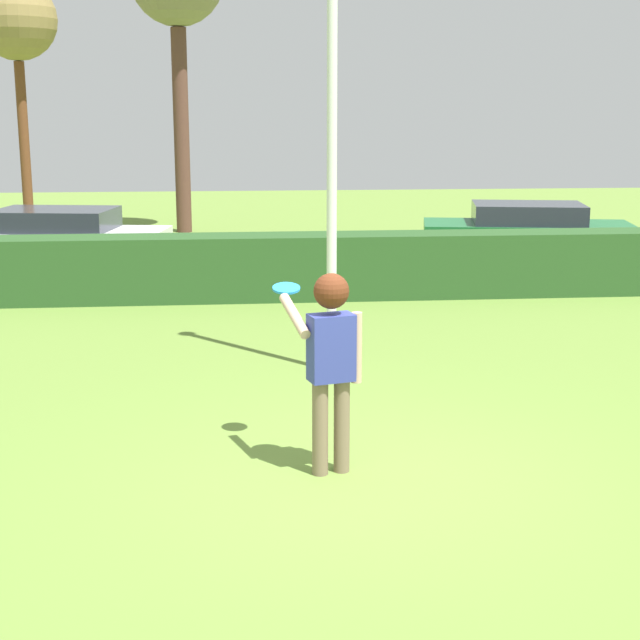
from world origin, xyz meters
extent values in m
plane|color=olive|center=(0.00, 0.00, 0.00)|extent=(60.00, 60.00, 0.00)
cylinder|color=#7A654F|center=(-0.32, 0.17, 0.42)|extent=(0.14, 0.14, 0.84)
cylinder|color=#7A654F|center=(-0.12, 0.22, 0.42)|extent=(0.14, 0.14, 0.84)
cube|color=#313A91|center=(-0.22, 0.19, 1.13)|extent=(0.42, 0.31, 0.58)
cylinder|color=tan|center=(-0.52, 0.41, 1.37)|extent=(0.24, 0.62, 0.30)
cylinder|color=tan|center=(0.01, 0.25, 1.11)|extent=(0.09, 0.09, 0.62)
sphere|color=tan|center=(-0.22, 0.19, 1.59)|extent=(0.22, 0.22, 0.22)
sphere|color=#542714|center=(-0.22, 0.19, 1.62)|extent=(0.30, 0.30, 0.30)
cylinder|color=#268CE5|center=(-0.56, 0.93, 1.51)|extent=(0.25, 0.25, 0.07)
cylinder|color=silver|center=(0.14, 3.51, 2.74)|extent=(0.12, 0.12, 5.48)
cube|color=#294F23|center=(0.00, 8.12, 0.54)|extent=(29.58, 0.90, 1.07)
cube|color=white|center=(-4.41, 11.04, 0.57)|extent=(4.42, 2.36, 0.55)
cube|color=#2D333D|center=(-4.41, 11.04, 1.05)|extent=(2.43, 1.90, 0.40)
cylinder|color=black|center=(-2.82, 11.64, 0.30)|extent=(0.61, 0.20, 0.60)
cylinder|color=black|center=(-3.10, 9.96, 0.30)|extent=(0.61, 0.20, 0.60)
cylinder|color=black|center=(-5.72, 12.12, 0.30)|extent=(0.61, 0.20, 0.60)
cube|color=#1E6633|center=(5.00, 11.25, 0.57)|extent=(4.45, 2.48, 0.55)
cube|color=#2D333D|center=(5.00, 11.25, 1.05)|extent=(2.46, 1.96, 0.40)
cylinder|color=black|center=(6.61, 11.80, 0.30)|extent=(0.61, 0.21, 0.60)
cylinder|color=black|center=(6.28, 10.13, 0.30)|extent=(0.61, 0.21, 0.60)
cylinder|color=black|center=(3.72, 12.36, 0.30)|extent=(0.61, 0.21, 0.60)
cylinder|color=black|center=(3.40, 10.70, 0.30)|extent=(0.61, 0.21, 0.60)
cylinder|color=brown|center=(-6.26, 17.69, 2.15)|extent=(0.26, 0.26, 4.31)
sphere|color=olive|center=(-6.26, 17.69, 5.32)|extent=(2.03, 2.03, 2.03)
cylinder|color=brown|center=(-2.24, 17.26, 2.56)|extent=(0.39, 0.39, 5.13)
camera|label=1|loc=(-1.06, -7.58, 3.11)|focal=53.22mm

